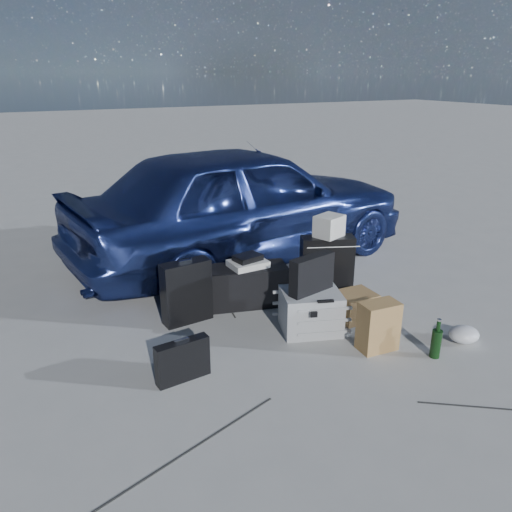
{
  "coord_description": "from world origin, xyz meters",
  "views": [
    {
      "loc": [
        -2.12,
        -2.83,
        2.19
      ],
      "look_at": [
        -0.22,
        0.85,
        0.66
      ],
      "focal_mm": 35.0,
      "sensor_mm": 36.0,
      "label": 1
    }
  ],
  "objects": [
    {
      "name": "pelican_case",
      "position": [
        0.15,
        0.5,
        0.19
      ],
      "size": [
        0.62,
        0.56,
        0.37
      ],
      "primitive_type": "cube",
      "rotation": [
        0.0,
        0.0,
        -0.33
      ],
      "color": "#ADAFB3",
      "rests_on": "ground"
    },
    {
      "name": "white_carton",
      "position": [
        0.71,
        1.07,
        0.75
      ],
      "size": [
        0.33,
        0.3,
        0.22
      ],
      "primitive_type": "cube",
      "rotation": [
        0.0,
        0.0,
        0.35
      ],
      "color": "beige",
      "rests_on": "suitcase_right"
    },
    {
      "name": "ground",
      "position": [
        0.0,
        0.0,
        0.0
      ],
      "size": [
        60.0,
        60.0,
        0.0
      ],
      "primitive_type": "plane",
      "color": "#A0A09B",
      "rests_on": "ground"
    },
    {
      "name": "duffel_bag",
      "position": [
        -0.12,
        1.24,
        0.2
      ],
      "size": [
        0.86,
        0.53,
        0.4
      ],
      "primitive_type": "cube",
      "rotation": [
        0.0,
        0.0,
        -0.26
      ],
      "color": "black",
      "rests_on": "ground"
    },
    {
      "name": "green_bottle",
      "position": [
        0.8,
        -0.35,
        0.16
      ],
      "size": [
        0.11,
        0.11,
        0.33
      ],
      "primitive_type": "cylinder",
      "rotation": [
        0.0,
        0.0,
        0.37
      ],
      "color": "black",
      "rests_on": "ground"
    },
    {
      "name": "laptop_bag",
      "position": [
        0.15,
        0.51,
        0.54
      ],
      "size": [
        0.46,
        0.21,
        0.33
      ],
      "primitive_type": "cube",
      "rotation": [
        0.0,
        0.0,
        0.22
      ],
      "color": "black",
      "rests_on": "pelican_case"
    },
    {
      "name": "plastic_bag",
      "position": [
        1.21,
        -0.29,
        0.07
      ],
      "size": [
        0.31,
        0.29,
        0.14
      ],
      "primitive_type": "ellipsoid",
      "rotation": [
        0.0,
        0.0,
        -0.28
      ],
      "color": "silver",
      "rests_on": "ground"
    },
    {
      "name": "suitcase_right",
      "position": [
        0.7,
        1.05,
        0.32
      ],
      "size": [
        0.57,
        0.38,
        0.64
      ],
      "primitive_type": "cube",
      "rotation": [
        0.0,
        0.0,
        -0.39
      ],
      "color": "black",
      "rests_on": "ground"
    },
    {
      "name": "kraft_bag",
      "position": [
        0.47,
        -0.03,
        0.21
      ],
      "size": [
        0.33,
        0.21,
        0.42
      ],
      "primitive_type": "cube",
      "rotation": [
        0.0,
        0.0,
        -0.07
      ],
      "color": "#9B6C43",
      "rests_on": "ground"
    },
    {
      "name": "briefcase",
      "position": [
        -1.13,
        0.29,
        0.16
      ],
      "size": [
        0.42,
        0.13,
        0.32
      ],
      "primitive_type": "cube",
      "rotation": [
        0.0,
        0.0,
        0.1
      ],
      "color": "black",
      "rests_on": "ground"
    },
    {
      "name": "flat_box_black",
      "position": [
        -0.1,
        1.25,
        0.49
      ],
      "size": [
        0.29,
        0.23,
        0.05
      ],
      "primitive_type": "cube",
      "rotation": [
        0.0,
        0.0,
        0.19
      ],
      "color": "black",
      "rests_on": "flat_box_white"
    },
    {
      "name": "car",
      "position": [
        0.42,
        2.41,
        0.72
      ],
      "size": [
        4.4,
        2.23,
        1.44
      ],
      "primitive_type": "imported",
      "rotation": [
        0.0,
        0.0,
        1.7
      ],
      "color": "navy",
      "rests_on": "ground"
    },
    {
      "name": "suitcase_left",
      "position": [
        -0.77,
        1.17,
        0.29
      ],
      "size": [
        0.47,
        0.2,
        0.59
      ],
      "primitive_type": "cube",
      "rotation": [
        0.0,
        0.0,
        0.09
      ],
      "color": "black",
      "rests_on": "ground"
    },
    {
      "name": "cardboard_box",
      "position": [
        0.65,
        0.5,
        0.13
      ],
      "size": [
        0.35,
        0.31,
        0.26
      ],
      "primitive_type": "cube",
      "rotation": [
        0.0,
        0.0,
        -0.03
      ],
      "color": "olive",
      "rests_on": "ground"
    },
    {
      "name": "flat_box_white",
      "position": [
        -0.11,
        1.24,
        0.43
      ],
      "size": [
        0.37,
        0.28,
        0.06
      ],
      "primitive_type": "cube",
      "rotation": [
        0.0,
        0.0,
        0.04
      ],
      "color": "beige",
      "rests_on": "duffel_bag"
    }
  ]
}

